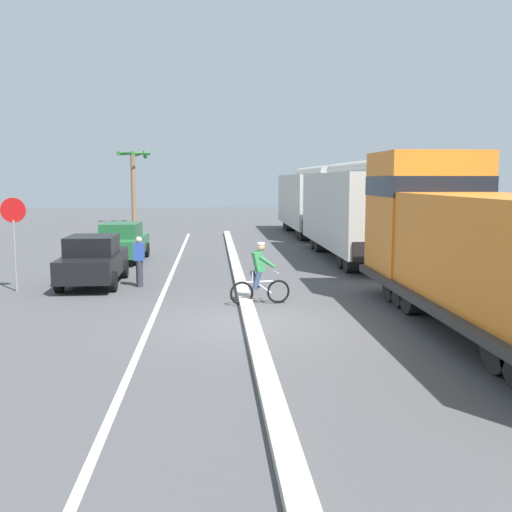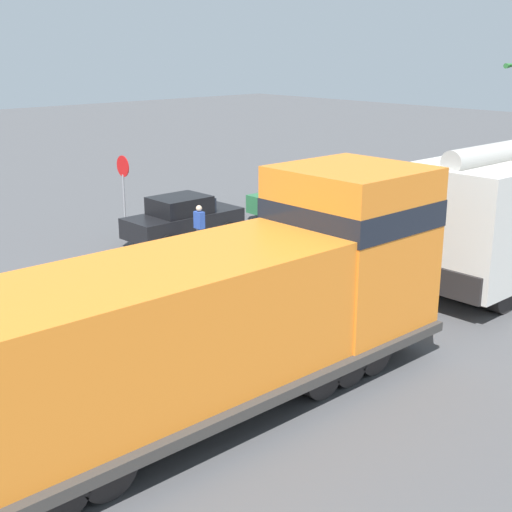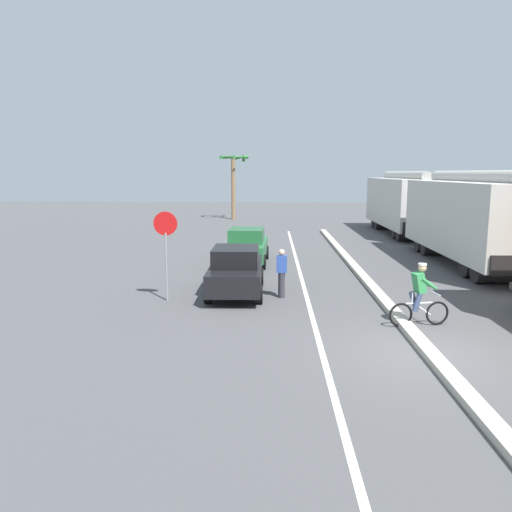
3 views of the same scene
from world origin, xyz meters
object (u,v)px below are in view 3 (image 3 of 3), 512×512
object	(u,v)px
stop_sign	(166,239)
pedestrian_by_cars	(282,272)
cyclist	(419,296)
palm_tree_near	(233,169)
parked_car_green	(247,246)
hopper_car_middle	(403,203)
parked_car_black	(236,270)
hopper_car_lead	(471,219)

from	to	relation	value
stop_sign	pedestrian_by_cars	size ratio (longest dim) A/B	1.78
cyclist	palm_tree_near	bearing A→B (deg)	103.32
cyclist	pedestrian_by_cars	size ratio (longest dim) A/B	1.06
parked_car_green	stop_sign	distance (m)	7.16
hopper_car_middle	parked_car_black	world-z (taller)	hopper_car_middle
hopper_car_lead	cyclist	xyz separation A→B (m)	(-4.82, -9.14, -1.26)
parked_car_black	palm_tree_near	world-z (taller)	palm_tree_near
parked_car_black	pedestrian_by_cars	distance (m)	1.61
hopper_car_middle	parked_car_green	world-z (taller)	hopper_car_middle
hopper_car_lead	palm_tree_near	distance (m)	25.16
hopper_car_lead	pedestrian_by_cars	size ratio (longest dim) A/B	6.54
cyclist	palm_tree_near	world-z (taller)	palm_tree_near
parked_car_black	palm_tree_near	xyz separation A→B (m)	(-2.18, 27.59, 3.54)
pedestrian_by_cars	parked_car_black	bearing A→B (deg)	162.89
parked_car_black	stop_sign	world-z (taller)	stop_sign
hopper_car_lead	palm_tree_near	bearing A→B (deg)	119.06
hopper_car_middle	stop_sign	world-z (taller)	hopper_car_middle
hopper_car_middle	stop_sign	size ratio (longest dim) A/B	3.68
stop_sign	cyclist	bearing A→B (deg)	-18.72
hopper_car_lead	parked_car_black	bearing A→B (deg)	-150.36
stop_sign	pedestrian_by_cars	world-z (taller)	stop_sign
hopper_car_lead	stop_sign	distance (m)	13.85
hopper_car_middle	cyclist	world-z (taller)	hopper_car_middle
parked_car_green	hopper_car_lead	bearing A→B (deg)	-0.18
stop_sign	pedestrian_by_cars	bearing A→B (deg)	7.77
hopper_car_lead	stop_sign	world-z (taller)	hopper_car_lead
parked_car_black	pedestrian_by_cars	bearing A→B (deg)	-17.11
hopper_car_middle	pedestrian_by_cars	world-z (taller)	hopper_car_middle
hopper_car_lead	cyclist	world-z (taller)	hopper_car_lead
cyclist	pedestrian_by_cars	xyz separation A→B (m)	(-3.63, 2.99, 0.03)
parked_car_black	palm_tree_near	distance (m)	27.90
palm_tree_near	pedestrian_by_cars	bearing A→B (deg)	-82.45
palm_tree_near	parked_car_black	bearing A→B (deg)	-85.48
parked_car_black	hopper_car_middle	bearing A→B (deg)	59.98
parked_car_black	parked_car_green	xyz separation A→B (m)	(0.08, 5.71, 0.00)
cyclist	palm_tree_near	xyz separation A→B (m)	(-7.35, 31.05, 3.54)
palm_tree_near	pedestrian_by_cars	xyz separation A→B (m)	(3.72, -28.06, -3.51)
palm_tree_near	hopper_car_lead	bearing A→B (deg)	-60.94
hopper_car_lead	parked_car_green	bearing A→B (deg)	179.82
cyclist	pedestrian_by_cars	distance (m)	4.70
stop_sign	hopper_car_middle	bearing A→B (deg)	56.37
cyclist	parked_car_green	bearing A→B (deg)	119.00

